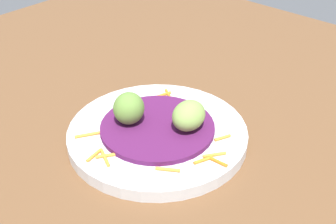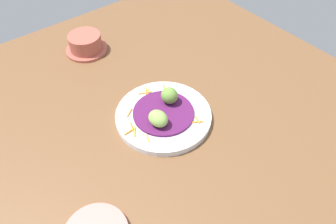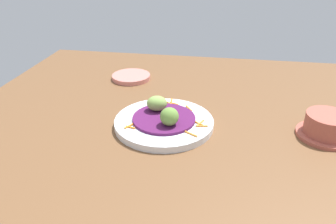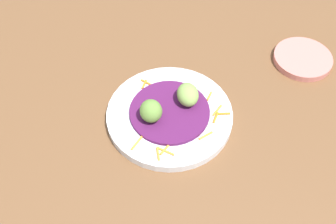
# 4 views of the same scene
# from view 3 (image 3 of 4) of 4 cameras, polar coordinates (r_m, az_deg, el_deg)

# --- Properties ---
(table_surface) EXTENTS (1.10, 1.10, 0.02)m
(table_surface) POSITION_cam_3_polar(r_m,az_deg,el_deg) (0.78, 0.56, -3.39)
(table_surface) COLOR brown
(table_surface) RESTS_ON ground
(main_plate) EXTENTS (0.24, 0.24, 0.02)m
(main_plate) POSITION_cam_3_polar(r_m,az_deg,el_deg) (0.77, -0.71, -1.89)
(main_plate) COLOR silver
(main_plate) RESTS_ON table_surface
(cabbage_bed) EXTENTS (0.15, 0.15, 0.01)m
(cabbage_bed) POSITION_cam_3_polar(r_m,az_deg,el_deg) (0.77, -0.72, -1.14)
(cabbage_bed) COLOR #51194C
(cabbage_bed) RESTS_ON main_plate
(carrot_garnish) EXTENTS (0.19, 0.18, 0.00)m
(carrot_garnish) POSITION_cam_3_polar(r_m,az_deg,el_deg) (0.78, 1.16, -0.73)
(carrot_garnish) COLOR orange
(carrot_garnish) RESTS_ON main_plate
(guac_scoop_left) EXTENTS (0.06, 0.05, 0.04)m
(guac_scoop_left) POSITION_cam_3_polar(r_m,az_deg,el_deg) (0.79, -1.97, 1.53)
(guac_scoop_left) COLOR #84A851
(guac_scoop_left) RESTS_ON cabbage_bed
(guac_scoop_center) EXTENTS (0.06, 0.05, 0.04)m
(guac_scoop_center) POSITION_cam_3_polar(r_m,az_deg,el_deg) (0.73, 0.63, -0.84)
(guac_scoop_center) COLOR olive
(guac_scoop_center) RESTS_ON cabbage_bed
(side_plate_small) EXTENTS (0.12, 0.12, 0.01)m
(side_plate_small) POSITION_cam_3_polar(r_m,az_deg,el_deg) (1.05, -6.50, 6.17)
(side_plate_small) COLOR tan
(side_plate_small) RESTS_ON table_surface
(terracotta_bowl) EXTENTS (0.13, 0.13, 0.05)m
(terracotta_bowl) POSITION_cam_3_polar(r_m,az_deg,el_deg) (0.81, 26.15, -2.31)
(terracotta_bowl) COLOR #A85142
(terracotta_bowl) RESTS_ON table_surface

